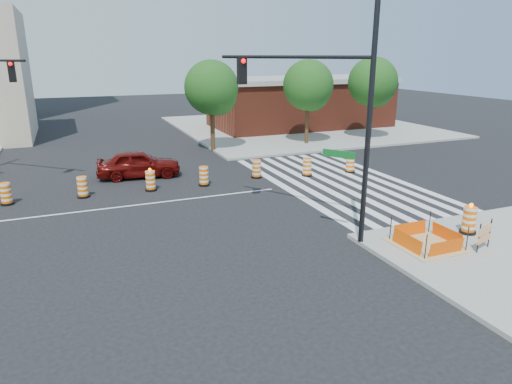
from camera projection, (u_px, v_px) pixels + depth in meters
ground at (133, 206)px, 20.93m from camera, size 120.00×120.00×0.00m
sidewalk_ne at (299, 126)px, 43.39m from camera, size 22.00×22.00×0.15m
crosswalk_east at (337, 181)px, 24.91m from camera, size 6.75×13.50×0.01m
lane_centerline at (133, 205)px, 20.93m from camera, size 14.00×0.12×0.01m
excavation_pit at (427, 244)px, 16.17m from camera, size 2.20×2.20×0.90m
brick_storefront at (300, 102)px, 42.74m from camera, size 16.50×8.50×4.60m
red_coupe at (139, 164)px, 25.56m from camera, size 4.73×2.35×1.55m
signal_pole_se at (323, 101)px, 16.09m from camera, size 3.56×5.32×8.28m
pit_drum at (469, 221)px, 17.18m from camera, size 0.61×0.61×1.20m
barricade at (485, 234)px, 15.69m from camera, size 0.87×0.30×1.05m
tree_north_c at (212, 91)px, 31.39m from camera, size 3.73×3.73×6.33m
tree_north_d at (308, 88)px, 33.75m from camera, size 3.72×3.72×6.33m
tree_north_e at (373, 85)px, 35.55m from camera, size 3.87×3.83×6.51m
median_drum_2 at (6, 194)px, 20.96m from camera, size 0.60×0.60×1.02m
median_drum_3 at (83, 188)px, 22.02m from camera, size 0.60×0.60×1.02m
median_drum_4 at (151, 181)px, 23.11m from camera, size 0.60×0.60×1.18m
median_drum_5 at (204, 177)px, 24.00m from camera, size 0.60×0.60×1.02m
median_drum_6 at (256, 169)px, 25.52m from camera, size 0.60×0.60×1.02m
median_drum_7 at (307, 168)px, 25.90m from camera, size 0.60×0.60×1.02m
median_drum_8 at (350, 164)px, 26.71m from camera, size 0.60×0.60×1.02m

